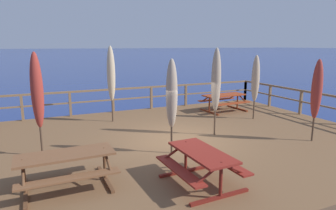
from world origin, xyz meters
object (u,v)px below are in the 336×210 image
patio_umbrella_short_back (111,74)px  patio_umbrella_tall_front (172,94)px  picnic_table_front_right (202,160)px  patio_umbrella_tall_back_right (256,79)px  picnic_table_mid_right (66,163)px  patio_umbrella_tall_mid_left (317,90)px  patio_umbrella_short_front (216,80)px  patio_umbrella_tall_mid_right (37,91)px  picnic_table_back_left (224,99)px

patio_umbrella_short_back → patio_umbrella_tall_front: (0.66, -4.18, -0.21)m
picnic_table_front_right → patio_umbrella_tall_back_right: (5.00, 4.23, 1.11)m
picnic_table_mid_right → patio_umbrella_tall_front: (2.92, 0.95, 1.13)m
patio_umbrella_short_back → picnic_table_front_right: bearing=-85.9°
patio_umbrella_short_back → patio_umbrella_tall_mid_left: (5.22, -5.04, -0.25)m
patio_umbrella_short_front → patio_umbrella_tall_mid_right: patio_umbrella_short_front is taller
picnic_table_back_left → patio_umbrella_short_back: (-5.19, 0.18, 1.34)m
picnic_table_mid_right → picnic_table_front_right: bearing=-21.4°
patio_umbrella_tall_back_right → patio_umbrella_tall_mid_left: patio_umbrella_tall_back_right is taller
picnic_table_mid_right → patio_umbrella_short_back: bearing=66.2°
patio_umbrella_short_back → patio_umbrella_tall_mid_left: patio_umbrella_short_back is taller
picnic_table_back_left → patio_umbrella_short_front: (-2.46, -3.02, 1.30)m
patio_umbrella_short_front → picnic_table_back_left: bearing=50.8°
picnic_table_back_left → patio_umbrella_tall_front: 6.15m
picnic_table_back_left → patio_umbrella_tall_back_right: 2.11m
patio_umbrella_tall_mid_left → picnic_table_front_right: bearing=-166.4°
patio_umbrella_tall_back_right → patio_umbrella_tall_front: size_ratio=0.98×
picnic_table_mid_right → patio_umbrella_tall_back_right: size_ratio=0.77×
patio_umbrella_tall_mid_left → patio_umbrella_tall_mid_right: patio_umbrella_tall_mid_right is taller
picnic_table_front_right → picnic_table_mid_right: size_ratio=0.90×
patio_umbrella_tall_mid_right → patio_umbrella_short_back: bearing=47.0°
patio_umbrella_short_front → patio_umbrella_tall_mid_right: bearing=176.8°
patio_umbrella_short_front → patio_umbrella_short_back: 4.21m
picnic_table_front_right → patio_umbrella_short_front: bearing=52.7°
patio_umbrella_tall_back_right → patio_umbrella_tall_mid_right: 8.19m
picnic_table_back_left → patio_umbrella_short_back: patio_umbrella_short_back is taller
picnic_table_front_right → picnic_table_back_left: 7.66m
picnic_table_mid_right → patio_umbrella_short_front: (5.00, 1.94, 1.30)m
picnic_table_back_left → patio_umbrella_tall_mid_right: (-7.89, -2.71, 1.25)m
patio_umbrella_tall_mid_left → patio_umbrella_tall_front: size_ratio=0.98×
patio_umbrella_tall_mid_right → patio_umbrella_tall_front: patio_umbrella_tall_mid_right is taller
patio_umbrella_tall_back_right → patio_umbrella_tall_front: (-4.78, -2.22, 0.03)m
picnic_table_mid_right → patio_umbrella_tall_front: bearing=18.0°
patio_umbrella_short_back → patio_umbrella_tall_mid_right: bearing=-133.0°
picnic_table_front_right → patio_umbrella_short_front: (2.29, 3.00, 1.31)m
patio_umbrella_tall_mid_left → patio_umbrella_tall_mid_right: (-7.92, 2.14, 0.16)m
patio_umbrella_tall_mid_left → picnic_table_back_left: bearing=90.4°
picnic_table_mid_right → patio_umbrella_tall_back_right: 8.41m
patio_umbrella_tall_mid_right → patio_umbrella_tall_front: size_ratio=1.07×
picnic_table_mid_right → patio_umbrella_tall_mid_left: (7.49, 0.10, 1.09)m
picnic_table_mid_right → patio_umbrella_short_back: (2.26, 5.13, 1.34)m
patio_umbrella_tall_front → patio_umbrella_short_back: bearing=99.0°
picnic_table_back_left → patio_umbrella_tall_mid_left: size_ratio=0.80×
picnic_table_back_left → patio_umbrella_tall_mid_left: (0.03, -4.86, 1.09)m
patio_umbrella_short_front → patio_umbrella_short_back: (-2.73, 3.20, 0.04)m
patio_umbrella_tall_mid_right → patio_umbrella_tall_front: 3.59m
patio_umbrella_tall_mid_right → patio_umbrella_tall_front: (3.35, -1.29, -0.12)m
patio_umbrella_short_front → patio_umbrella_tall_mid_left: size_ratio=1.13×
patio_umbrella_tall_mid_left → patio_umbrella_short_back: bearing=136.0°
patio_umbrella_short_front → patio_umbrella_short_back: size_ratio=0.98×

